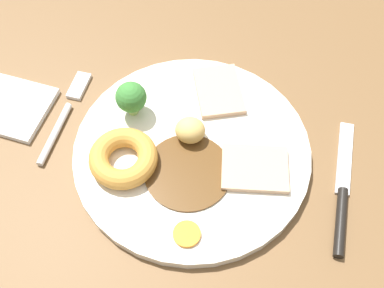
% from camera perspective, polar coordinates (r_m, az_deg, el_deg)
% --- Properties ---
extents(dining_table, '(1.20, 0.84, 0.04)m').
position_cam_1_polar(dining_table, '(0.62, 1.65, -1.17)').
color(dining_table, brown).
rests_on(dining_table, ground).
extents(dinner_plate, '(0.29, 0.29, 0.01)m').
position_cam_1_polar(dinner_plate, '(0.59, 0.00, -0.88)').
color(dinner_plate, silver).
rests_on(dinner_plate, dining_table).
extents(gravy_pool, '(0.11, 0.11, 0.00)m').
position_cam_1_polar(gravy_pool, '(0.57, -0.52, -3.35)').
color(gravy_pool, '#563819').
rests_on(gravy_pool, dinner_plate).
extents(meat_slice_main, '(0.08, 0.10, 0.01)m').
position_cam_1_polar(meat_slice_main, '(0.63, 3.25, 6.40)').
color(meat_slice_main, tan).
rests_on(meat_slice_main, dinner_plate).
extents(meat_slice_under, '(0.09, 0.07, 0.01)m').
position_cam_1_polar(meat_slice_under, '(0.57, 7.58, -2.93)').
color(meat_slice_under, tan).
rests_on(meat_slice_under, dinner_plate).
extents(yorkshire_pudding, '(0.08, 0.08, 0.02)m').
position_cam_1_polar(yorkshire_pudding, '(0.57, -8.28, -1.67)').
color(yorkshire_pudding, '#C68938').
rests_on(yorkshire_pudding, dinner_plate).
extents(roast_potato_left, '(0.04, 0.04, 0.03)m').
position_cam_1_polar(roast_potato_left, '(0.58, -0.21, 1.70)').
color(roast_potato_left, '#D8B260').
rests_on(roast_potato_left, dinner_plate).
extents(carrot_coin_front, '(0.03, 0.03, 0.00)m').
position_cam_1_polar(carrot_coin_front, '(0.53, -0.63, -10.79)').
color(carrot_coin_front, orange).
rests_on(carrot_coin_front, dinner_plate).
extents(broccoli_floret, '(0.04, 0.04, 0.05)m').
position_cam_1_polar(broccoli_floret, '(0.60, -7.35, 5.56)').
color(broccoli_floret, '#8CB766').
rests_on(broccoli_floret, dinner_plate).
extents(fork, '(0.02, 0.15, 0.01)m').
position_cam_1_polar(fork, '(0.65, -15.03, 3.62)').
color(fork, silver).
rests_on(fork, dining_table).
extents(knife, '(0.02, 0.19, 0.01)m').
position_cam_1_polar(knife, '(0.59, 17.64, -6.08)').
color(knife, black).
rests_on(knife, dining_table).
extents(folded_napkin, '(0.12, 0.10, 0.01)m').
position_cam_1_polar(folded_napkin, '(0.68, -21.44, 4.07)').
color(folded_napkin, white).
rests_on(folded_napkin, dining_table).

